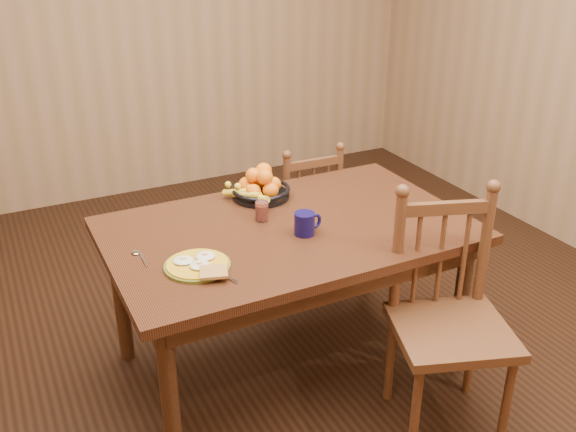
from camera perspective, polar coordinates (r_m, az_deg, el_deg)
name	(u,v)px	position (r m, az deg, el deg)	size (l,w,h in m)	color
room	(288,94)	(2.66, 0.00, 10.81)	(4.52, 5.02, 2.72)	black
dining_table	(288,243)	(2.90, 0.00, -2.41)	(1.60, 1.00, 0.75)	black
chair_far	(303,216)	(3.73, 1.30, -0.01)	(0.41, 0.39, 0.87)	#442214
chair_near	(448,320)	(2.76, 14.07, -8.99)	(0.58, 0.57, 1.02)	#442214
breakfast_plate	(198,265)	(2.55, -7.99, -4.32)	(0.26, 0.30, 0.04)	#59601E
fork	(224,273)	(2.51, -5.70, -5.02)	(0.06, 0.18, 0.00)	silver
spoon	(138,255)	(2.69, -13.17, -3.37)	(0.04, 0.16, 0.01)	silver
coffee_mug	(305,223)	(2.77, 1.56, -0.65)	(0.13, 0.09, 0.10)	#0E0A38
juice_glass	(262,212)	(2.90, -2.34, 0.39)	(0.06, 0.06, 0.09)	silver
fruit_bowl	(260,187)	(3.13, -2.54, 2.56)	(0.32, 0.32, 0.17)	black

